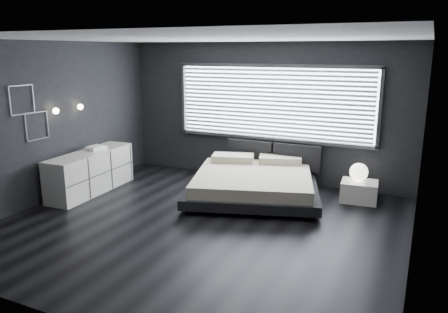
% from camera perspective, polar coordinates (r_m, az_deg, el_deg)
% --- Properties ---
extents(room, '(6.04, 6.00, 2.80)m').
position_cam_1_polar(room, '(6.47, -3.21, 2.68)').
color(room, black).
rests_on(room, ground).
extents(window, '(4.14, 0.09, 1.52)m').
position_cam_1_polar(window, '(8.80, 6.35, 6.96)').
color(window, white).
rests_on(window, ground).
extents(headboard, '(1.96, 0.16, 0.52)m').
position_cam_1_polar(headboard, '(8.91, 6.43, 0.25)').
color(headboard, black).
rests_on(headboard, ground).
extents(sconce_near, '(0.18, 0.11, 0.11)m').
position_cam_1_polar(sconce_near, '(8.22, -21.12, 5.58)').
color(sconce_near, silver).
rests_on(sconce_near, ground).
extents(sconce_far, '(0.18, 0.11, 0.11)m').
position_cam_1_polar(sconce_far, '(8.65, -18.26, 6.17)').
color(sconce_far, silver).
rests_on(sconce_far, ground).
extents(wall_art_upper, '(0.01, 0.48, 0.48)m').
position_cam_1_polar(wall_art_upper, '(7.87, -24.89, 6.73)').
color(wall_art_upper, '#47474C').
rests_on(wall_art_upper, ground).
extents(wall_art_lower, '(0.01, 0.48, 0.48)m').
position_cam_1_polar(wall_art_lower, '(8.09, -23.21, 3.68)').
color(wall_art_lower, '#47474C').
rests_on(wall_art_lower, ground).
extents(bed, '(2.86, 2.79, 0.60)m').
position_cam_1_polar(bed, '(8.04, 3.87, -3.35)').
color(bed, black).
rests_on(bed, ground).
extents(nightstand, '(0.67, 0.57, 0.36)m').
position_cam_1_polar(nightstand, '(8.18, 17.23, -4.36)').
color(nightstand, white).
rests_on(nightstand, ground).
extents(orb_lamp, '(0.32, 0.32, 0.32)m').
position_cam_1_polar(orb_lamp, '(8.13, 17.20, -1.95)').
color(orb_lamp, white).
rests_on(orb_lamp, nightstand).
extents(dresser, '(0.64, 1.97, 0.78)m').
position_cam_1_polar(dresser, '(8.65, -16.98, -1.94)').
color(dresser, white).
rests_on(dresser, ground).
extents(book_stack, '(0.32, 0.39, 0.07)m').
position_cam_1_polar(book_stack, '(8.71, -16.43, 1.09)').
color(book_stack, white).
rests_on(book_stack, dresser).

